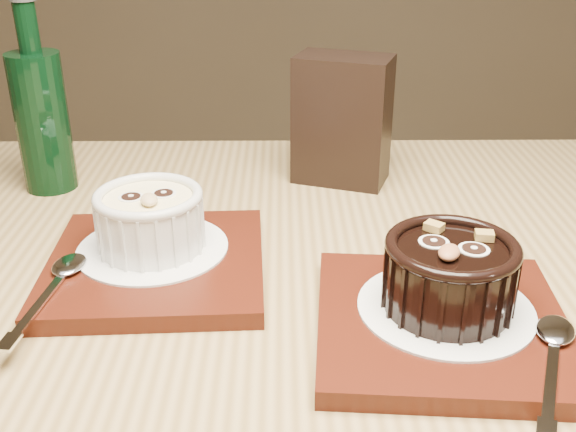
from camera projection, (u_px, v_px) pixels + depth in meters
name	position (u px, v px, depth m)	size (l,w,h in m)	color
table	(267.00, 400.00, 0.56)	(1.20, 0.81, 0.75)	olive
tray_left	(156.00, 265.00, 0.57)	(0.18, 0.18, 0.01)	#44160B
doily_left	(153.00, 248.00, 0.58)	(0.13, 0.13, 0.00)	white
ramekin_white	(150.00, 217.00, 0.57)	(0.09, 0.09, 0.05)	silver
spoon_left	(51.00, 287.00, 0.52)	(0.03, 0.13, 0.01)	white
tray_right	(441.00, 324.00, 0.49)	(0.18, 0.18, 0.01)	#44160B
doily_right	(445.00, 308.00, 0.50)	(0.13, 0.13, 0.00)	white
ramekin_dark	(450.00, 272.00, 0.48)	(0.10, 0.10, 0.06)	black
spoon_right	(553.00, 359.00, 0.44)	(0.03, 0.13, 0.01)	white
condiment_stand	(342.00, 120.00, 0.74)	(0.10, 0.06, 0.14)	black
green_bottle	(42.00, 117.00, 0.71)	(0.06, 0.06, 0.21)	black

